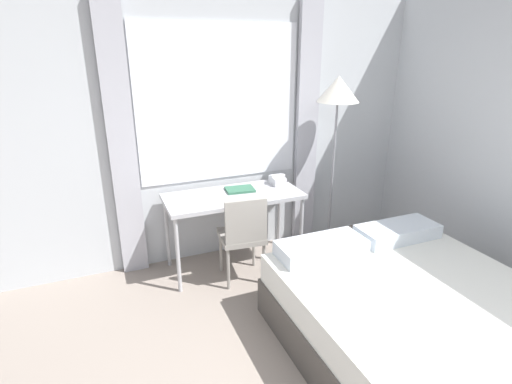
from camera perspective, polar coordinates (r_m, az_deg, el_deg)
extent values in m
cube|color=silver|center=(4.06, -5.43, 8.95)|extent=(5.30, 0.05, 2.70)
cube|color=white|center=(3.99, -5.18, 12.41)|extent=(1.63, 0.01, 1.50)
cube|color=#B2B2BC|center=(3.83, -18.63, 6.56)|extent=(0.24, 0.06, 2.60)
cube|color=#B2B2BC|center=(4.38, 7.24, 9.04)|extent=(0.24, 0.06, 2.60)
cube|color=#B2B2B7|center=(3.88, -3.25, -0.61)|extent=(1.33, 0.59, 0.04)
cylinder|color=#B2B2B7|center=(3.68, -11.09, -8.93)|extent=(0.04, 0.04, 0.74)
cylinder|color=#B2B2B7|center=(4.05, 6.46, -5.76)|extent=(0.04, 0.04, 0.74)
cylinder|color=#B2B2B7|center=(4.12, -12.57, -5.68)|extent=(0.04, 0.04, 0.74)
cylinder|color=#B2B2B7|center=(4.47, 3.33, -3.13)|extent=(0.04, 0.04, 0.74)
cube|color=gray|center=(3.80, -2.10, -6.31)|extent=(0.44, 0.44, 0.05)
cube|color=gray|center=(3.54, -1.43, -4.25)|extent=(0.38, 0.08, 0.41)
cylinder|color=gray|center=(3.73, -3.98, -10.96)|extent=(0.03, 0.03, 0.42)
cylinder|color=gray|center=(3.80, 1.11, -10.24)|extent=(0.03, 0.03, 0.42)
cylinder|color=gray|center=(4.02, -5.04, -8.53)|extent=(0.03, 0.03, 0.42)
cylinder|color=gray|center=(4.09, -0.32, -7.93)|extent=(0.03, 0.03, 0.42)
cube|color=#4C4742|center=(3.24, 22.88, -19.34)|extent=(1.72, 2.00, 0.31)
cube|color=silver|center=(3.09, 23.58, -15.41)|extent=(1.68, 1.96, 0.23)
cube|color=silver|center=(3.29, 9.30, -7.84)|extent=(0.72, 0.32, 0.12)
cube|color=silver|center=(3.73, 19.55, -5.35)|extent=(0.72, 0.32, 0.12)
cylinder|color=#4C4C51|center=(4.60, 10.18, -7.59)|extent=(0.27, 0.27, 0.03)
cylinder|color=gray|center=(4.29, 10.83, 1.98)|extent=(0.02, 0.02, 1.58)
cone|color=silver|center=(4.10, 11.69, 14.22)|extent=(0.42, 0.42, 0.25)
cube|color=silver|center=(4.14, 3.08, 1.65)|extent=(0.13, 0.17, 0.08)
cube|color=silver|center=(4.13, 3.09, 2.33)|extent=(0.15, 0.06, 0.02)
cube|color=#33664C|center=(3.97, -2.32, 0.37)|extent=(0.30, 0.22, 0.02)
cube|color=white|center=(3.96, -2.32, 0.44)|extent=(0.28, 0.21, 0.01)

